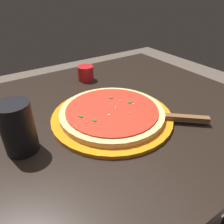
{
  "coord_description": "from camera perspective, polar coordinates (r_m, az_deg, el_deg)",
  "views": [
    {
      "loc": [
        -0.31,
        -0.49,
        1.07
      ],
      "look_at": [
        -0.01,
        -0.05,
        0.74
      ],
      "focal_mm": 34.59,
      "sensor_mm": 36.0,
      "label": 1
    }
  ],
  "objects": [
    {
      "name": "restaurant_table",
      "position": [
        0.75,
        -1.29,
        -8.36
      ],
      "size": [
        0.97,
        0.81,
        0.72
      ],
      "color": "black",
      "rests_on": "ground_plane"
    },
    {
      "name": "serving_plate",
      "position": [
        0.63,
        0.0,
        -1.13
      ],
      "size": [
        0.35,
        0.35,
        0.01
      ],
      "primitive_type": "cylinder",
      "color": "orange",
      "rests_on": "restaurant_table"
    },
    {
      "name": "pizza",
      "position": [
        0.62,
        -0.0,
        0.03
      ],
      "size": [
        0.3,
        0.3,
        0.02
      ],
      "color": "#DBB26B",
      "rests_on": "serving_plate"
    },
    {
      "name": "pizza_server",
      "position": [
        0.63,
        15.16,
        -1.42
      ],
      "size": [
        0.19,
        0.18,
        0.01
      ],
      "color": "silver",
      "rests_on": "serving_plate"
    },
    {
      "name": "cup_tall_drink",
      "position": [
        0.53,
        -23.64,
        -3.89
      ],
      "size": [
        0.08,
        0.08,
        0.12
      ],
      "primitive_type": "cylinder",
      "color": "black",
      "rests_on": "restaurant_table"
    },
    {
      "name": "cup_small_sauce",
      "position": [
        0.88,
        -6.99,
        10.17
      ],
      "size": [
        0.06,
        0.06,
        0.06
      ],
      "primitive_type": "cylinder",
      "color": "#B2191E",
      "rests_on": "restaurant_table"
    }
  ]
}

